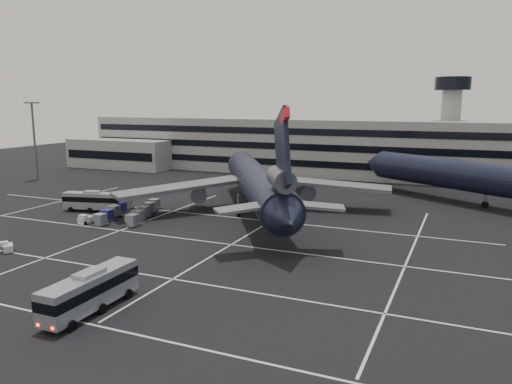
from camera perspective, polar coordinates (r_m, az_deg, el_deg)
ground at (r=68.55m, az=-13.43°, el=-5.61°), size 260.00×260.00×0.00m
lane_markings at (r=68.57m, az=-12.43°, el=-5.56°), size 90.00×55.62×0.01m
terminal at (r=131.40m, az=4.26°, el=5.28°), size 125.00×26.00×24.00m
hills at (r=225.67m, az=17.60°, el=2.09°), size 352.00×180.00×44.00m
lightpole_left at (r=129.33m, az=-24.07°, el=6.50°), size 2.40×2.40×18.28m
trijet_main at (r=82.08m, az=0.08°, el=1.05°), size 41.52×51.96×18.08m
trijet_far at (r=95.31m, az=25.40°, el=1.46°), size 51.07×37.44×18.08m
bus_near at (r=47.40m, az=-18.40°, el=-10.52°), size 2.79×10.74×3.77m
bus_far at (r=89.08m, az=-18.16°, el=-0.89°), size 10.29×4.54×3.54m
tug_a at (r=80.72m, az=-18.91°, el=-3.00°), size 1.42×2.34×1.48m
tug_b at (r=69.64m, az=-26.49°, el=-5.69°), size 2.38×2.25×1.33m
uld_cluster at (r=83.25m, az=-14.31°, el=-2.19°), size 10.97×15.48×1.83m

